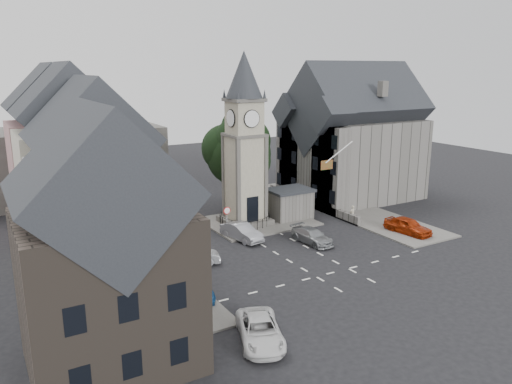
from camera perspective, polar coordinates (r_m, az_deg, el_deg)
ground at (r=41.91m, az=4.03°, el=-6.61°), size 120.00×120.00×0.00m
pavement_west at (r=42.23m, az=-15.07°, el=-6.82°), size 6.00×30.00×0.14m
pavement_east at (r=54.87m, az=9.78°, el=-1.69°), size 6.00×26.00×0.14m
central_island at (r=49.04m, az=0.26°, el=-3.37°), size 10.00×8.00×0.16m
road_markings at (r=37.81m, az=8.74°, el=-9.09°), size 20.00×8.00×0.01m
clock_tower at (r=46.52m, az=-1.33°, el=5.84°), size 4.86×4.86×16.25m
stone_shelter at (r=49.90m, az=3.83°, el=-1.34°), size 4.30×3.30×3.08m
town_tree at (r=51.99m, az=-2.04°, el=5.43°), size 7.20×7.20×10.80m
warning_sign_post at (r=44.17m, az=-3.33°, el=-2.73°), size 0.70×0.19×2.85m
terrace_pink at (r=49.54m, az=-21.97°, el=3.52°), size 8.10×7.60×12.80m
terrace_cream at (r=41.75m, az=-20.33°, el=1.87°), size 8.10×7.60×12.80m
terrace_tudor at (r=34.17m, az=-17.90°, el=-1.18°), size 8.10×7.60×12.00m
building_sw_stone at (r=25.74m, az=-16.64°, el=-8.02°), size 8.60×7.60×10.40m
backdrop_west at (r=62.19m, az=-20.23°, el=3.21°), size 20.00×10.00×8.00m
east_building at (r=58.11m, az=10.89°, el=5.39°), size 14.40×11.40×12.60m
east_boundary_wall at (r=54.61m, az=6.19°, el=-1.23°), size 0.40×16.00×0.90m
flagpole at (r=47.87m, az=9.47°, el=4.53°), size 3.68×0.10×2.74m
car_west_blue at (r=32.64m, az=-8.22°, el=-11.65°), size 4.32×2.81×1.37m
car_west_silver at (r=38.85m, az=-7.23°, el=-7.31°), size 4.38×2.57×1.36m
car_west_grey at (r=43.51m, az=-12.00°, el=-5.05°), size 5.80×3.48×1.51m
car_island_silver at (r=43.91m, az=-1.64°, el=-4.58°), size 2.38×4.68×1.47m
car_island_east at (r=43.44m, az=6.42°, el=-5.02°), size 2.13×4.51×1.27m
car_east_red at (r=47.49m, az=16.96°, el=-3.72°), size 2.43×4.70×1.53m
van_sw_white at (r=28.51m, az=0.47°, el=-15.55°), size 3.83×5.35×1.35m
pedestrian at (r=49.76m, az=10.94°, el=-2.46°), size 0.64×0.45×1.68m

